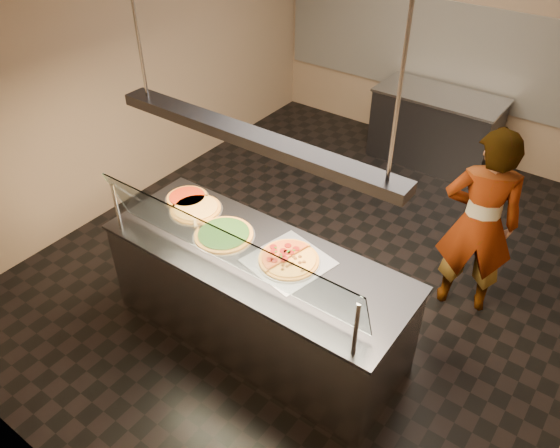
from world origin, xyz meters
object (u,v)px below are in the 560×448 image
Objects in this scene: serving_counter at (257,297)px; pizza_spatula at (200,224)px; pizza_cheese at (196,209)px; pizza_tomato at (187,197)px; half_pizza_sausage at (300,265)px; worker at (479,224)px; pizza_spinach at (224,234)px; sneeze_guard at (225,248)px; perforated_tray at (289,261)px; half_pizza_pepperoni at (277,253)px; prep_table at (435,128)px; heat_lamp_housing at (252,138)px.

pizza_spatula is at bearing 178.84° from serving_counter.
pizza_cheese is 0.20m from pizza_tomato.
half_pizza_sausage reaches higher than pizza_tomato.
half_pizza_sausage is 0.27× the size of worker.
serving_counter is 0.60m from pizza_spinach.
pizza_spatula is at bearing -38.10° from pizza_cheese.
sneeze_guard is 1.28× the size of worker.
half_pizza_pepperoni reaches higher than perforated_tray.
half_pizza_sausage is at bearing 3.93° from pizza_spatula.
pizza_spinach reaches higher than prep_table.
half_pizza_sausage is 1.72× the size of pizza_spatula.
worker is (1.26, 1.46, 0.44)m from serving_counter.
serving_counter is at bearing 90.00° from sneeze_guard.
pizza_tomato is at bearing 165.90° from serving_counter.
half_pizza_sausage is at bearing -0.80° from half_pizza_pepperoni.
heat_lamp_housing reaches higher than sneeze_guard.
heat_lamp_housing is (0.04, -3.73, 1.48)m from prep_table.
sneeze_guard reaches higher than pizza_tomato.
sneeze_guard is 1.00× the size of heat_lamp_housing.
pizza_cheese is (-0.79, 0.51, -0.28)m from sneeze_guard.
sneeze_guard is 0.74m from pizza_spatula.
prep_table is at bearing 93.01° from half_pizza_pepperoni.
pizza_tomato is at bearing 8.71° from worker.
worker reaches higher than pizza_cheese.
perforated_tray is 1.33× the size of half_pizza_pepperoni.
pizza_cheese is (-1.05, 0.08, 0.01)m from perforated_tray.
pizza_cheese is 0.30× the size of prep_table.
sneeze_guard is 0.62m from half_pizza_sausage.
half_pizza_pepperoni is at bearing 28.41° from heat_lamp_housing.
pizza_tomato is at bearing 165.90° from heat_lamp_housing.
worker is at bearing 37.98° from pizza_spatula.
half_pizza_pepperoni is at bearing 5.61° from pizza_spinach.
pizza_cheese reaches higher than perforated_tray.
half_pizza_sausage is 1.06m from heat_lamp_housing.
prep_table is (-0.04, 4.08, -0.76)m from sneeze_guard.
pizza_spinach is at bearing -175.41° from perforated_tray.
half_pizza_sausage is at bearing 37.25° from worker.
perforated_tray is 0.86m from pizza_spatula.
perforated_tray is at bearing 34.12° from worker.
heat_lamp_housing is at bearing -11.80° from pizza_cheese.
pizza_cheese is at bearing -23.47° from pizza_tomato.
pizza_tomato is at bearing 171.74° from half_pizza_pepperoni.
half_pizza_pepperoni is at bearing 28.41° from serving_counter.
worker reaches higher than prep_table.
worker is at bearing 49.19° from serving_counter.
pizza_spatula is at bearing -175.38° from perforated_tray.
sneeze_guard is at bearing -121.40° from perforated_tray.
sneeze_guard is (0.00, -0.34, 0.76)m from serving_counter.
heat_lamp_housing is at bearing 90.00° from sneeze_guard.
pizza_cheese is (-0.44, 0.13, -0.00)m from pizza_spinach.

